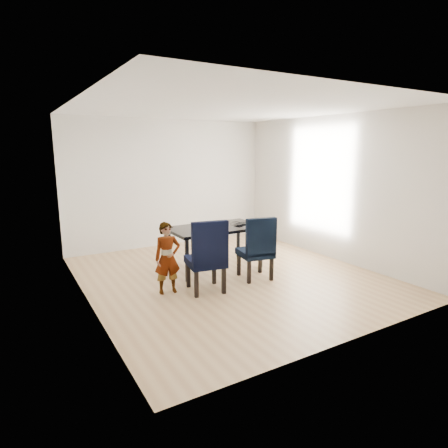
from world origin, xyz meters
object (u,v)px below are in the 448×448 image
chair_left (205,255)px  laptop (239,224)px  child (168,258)px  dining_table (215,247)px  chair_right (255,247)px  plate (215,231)px

chair_left → laptop: (1.12, 0.83, 0.22)m
child → dining_table: bearing=36.2°
child → chair_left: bearing=-14.6°
chair_right → plate: size_ratio=4.03×
laptop → child: bearing=-4.1°
chair_left → chair_right: bearing=14.7°
chair_left → child: bearing=168.6°
chair_left → plate: 0.70m
chair_right → plate: chair_right is taller
chair_right → laptop: bearing=87.1°
dining_table → child: size_ratio=1.52×
chair_right → laptop: chair_right is taller
chair_left → laptop: chair_left is taller
chair_right → laptop: 0.81m
dining_table → plate: 0.56m
chair_right → child: 1.47m
chair_left → child: (-0.52, 0.20, -0.02)m
child → plate: size_ratio=4.12×
chair_left → child: 0.55m
dining_table → chair_right: chair_right is taller
chair_right → child: child is taller
dining_table → plate: plate is taller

